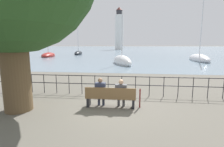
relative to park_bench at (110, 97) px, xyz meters
The scene contains 12 objects.
ground_plane 0.45m from the park_bench, 90.00° to the left, with size 1000.00×1000.00×0.00m, color #605B51.
harbor_water 159.10m from the park_bench, 90.00° to the left, with size 600.00×300.00×0.01m.
park_bench is the anchor object (origin of this frame).
seated_person_left 0.52m from the park_bench, behind, with size 0.45×0.35×1.27m.
seated_person_right 0.51m from the park_bench, ahead, with size 0.49×0.35×1.23m.
promenade_railing 1.91m from the park_bench, 90.00° to the left, with size 13.82×0.04×1.05m.
closed_umbrella 1.26m from the park_bench, ahead, with size 0.09×0.09×0.86m.
sailboat_0 42.10m from the park_bench, 109.27° to the left, with size 2.68×6.58×11.69m.
sailboat_1 17.08m from the park_bench, 91.80° to the left, with size 3.81×7.02×7.58m.
sailboat_2 26.24m from the park_bench, 62.98° to the left, with size 2.51×8.33×13.15m.
sailboat_3 35.47m from the park_bench, 120.53° to the left, with size 3.57×6.88×8.43m.
harbor_lighthouse 90.22m from the park_bench, 94.15° to the left, with size 4.45×4.45×22.47m.
Camera 1 is at (0.90, -7.21, 2.67)m, focal length 28.00 mm.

